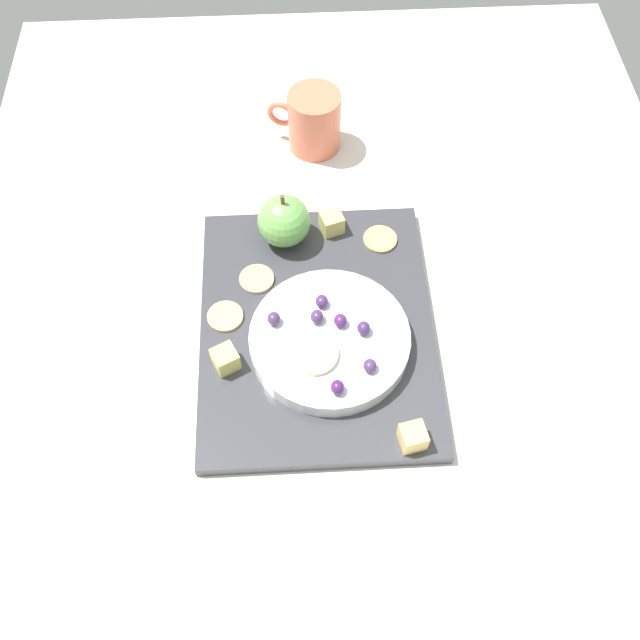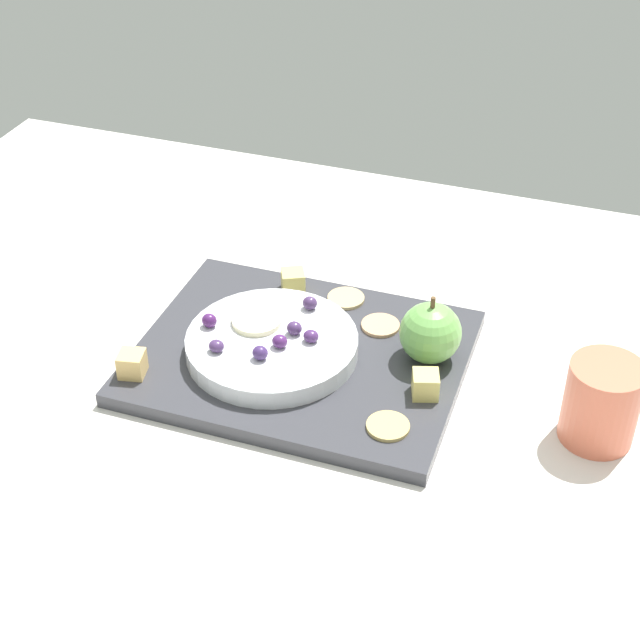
% 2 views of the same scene
% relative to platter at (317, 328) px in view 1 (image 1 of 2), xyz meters
% --- Properties ---
extents(table, '(1.24, 0.94, 0.05)m').
position_rel_platter_xyz_m(table, '(-0.01, -0.03, -0.03)').
color(table, silver).
rests_on(table, ground).
extents(platter, '(0.34, 0.27, 0.02)m').
position_rel_platter_xyz_m(platter, '(0.00, 0.00, 0.00)').
color(platter, '#37373E').
rests_on(platter, table).
extents(serving_dish, '(0.18, 0.18, 0.02)m').
position_rel_platter_xyz_m(serving_dish, '(-0.03, -0.01, 0.02)').
color(serving_dish, silver).
rests_on(serving_dish, platter).
extents(apple_whole, '(0.07, 0.07, 0.07)m').
position_rel_platter_xyz_m(apple_whole, '(0.13, 0.03, 0.04)').
color(apple_whole, '#6CAE52').
rests_on(apple_whole, platter).
extents(apple_stem, '(0.01, 0.01, 0.01)m').
position_rel_platter_xyz_m(apple_stem, '(0.13, 0.03, 0.08)').
color(apple_stem, brown).
rests_on(apple_stem, apple_whole).
extents(cheese_cube_0, '(0.03, 0.03, 0.03)m').
position_rel_platter_xyz_m(cheese_cube_0, '(-0.05, 0.10, 0.02)').
color(cheese_cube_0, '#E2D16C').
rests_on(cheese_cube_0, platter).
extents(cheese_cube_1, '(0.03, 0.03, 0.03)m').
position_rel_platter_xyz_m(cheese_cube_1, '(0.14, -0.03, 0.02)').
color(cheese_cube_1, '#E1CE6D').
rests_on(cheese_cube_1, platter).
extents(cheese_cube_2, '(0.03, 0.03, 0.03)m').
position_rel_platter_xyz_m(cheese_cube_2, '(-0.15, -0.09, 0.02)').
color(cheese_cube_2, '#F2C572').
rests_on(cheese_cube_2, platter).
extents(cracker_0, '(0.04, 0.04, 0.00)m').
position_rel_platter_xyz_m(cracker_0, '(0.07, 0.07, 0.01)').
color(cracker_0, tan).
rests_on(cracker_0, platter).
extents(cracker_1, '(0.04, 0.04, 0.00)m').
position_rel_platter_xyz_m(cracker_1, '(0.12, -0.09, 0.01)').
color(cracker_1, tan).
rests_on(cracker_1, platter).
extents(cracker_2, '(0.04, 0.04, 0.00)m').
position_rel_platter_xyz_m(cracker_2, '(0.02, 0.11, 0.01)').
color(cracker_2, tan).
rests_on(cracker_2, platter).
extents(grape_0, '(0.02, 0.01, 0.02)m').
position_rel_platter_xyz_m(grape_0, '(-0.10, -0.02, 0.04)').
color(grape_0, '#4A1F5C').
rests_on(grape_0, serving_dish).
extents(grape_1, '(0.02, 0.01, 0.01)m').
position_rel_platter_xyz_m(grape_1, '(-0.07, -0.05, 0.04)').
color(grape_1, '#472F5D').
rests_on(grape_1, serving_dish).
extents(grape_2, '(0.02, 0.01, 0.01)m').
position_rel_platter_xyz_m(grape_2, '(-0.01, -0.03, 0.04)').
color(grape_2, '#4F2562').
rests_on(grape_2, serving_dish).
extents(grape_3, '(0.02, 0.01, 0.02)m').
position_rel_platter_xyz_m(grape_3, '(-0.03, -0.05, 0.04)').
color(grape_3, '#412A62').
rests_on(grape_3, serving_dish).
extents(grape_4, '(0.02, 0.01, 0.01)m').
position_rel_platter_xyz_m(grape_4, '(-0.01, -0.00, 0.04)').
color(grape_4, '#492F5E').
rests_on(grape_4, serving_dish).
extents(grape_5, '(0.02, 0.01, 0.01)m').
position_rel_platter_xyz_m(grape_5, '(0.01, -0.01, 0.04)').
color(grape_5, '#4A2A60').
rests_on(grape_5, serving_dish).
extents(grape_6, '(0.02, 0.01, 0.01)m').
position_rel_platter_xyz_m(grape_6, '(-0.01, 0.05, 0.04)').
color(grape_6, '#472F5B').
rests_on(grape_6, serving_dish).
extents(apple_slice_0, '(0.05, 0.05, 0.01)m').
position_rel_platter_xyz_m(apple_slice_0, '(-0.05, 0.01, 0.03)').
color(apple_slice_0, '#F2EAB7').
rests_on(apple_slice_0, serving_dish).
extents(cup, '(0.07, 0.10, 0.09)m').
position_rel_platter_xyz_m(cup, '(0.31, -0.01, 0.03)').
color(cup, '#DE6C4F').
rests_on(cup, table).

